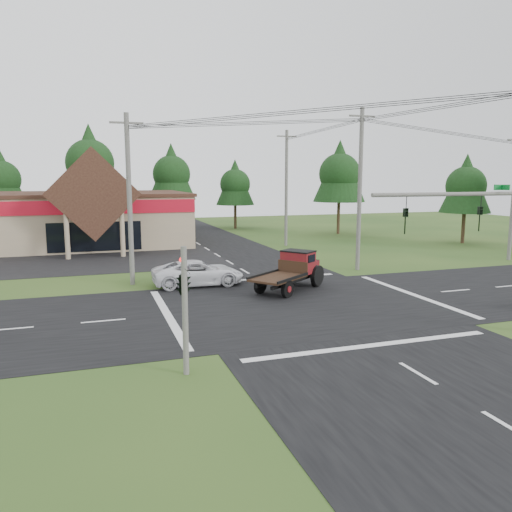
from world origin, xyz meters
name	(u,v)px	position (x,y,z in m)	size (l,w,h in m)	color
ground	(300,304)	(0.00, 0.00, 0.00)	(120.00, 120.00, 0.00)	#254518
road_ns	(300,304)	(0.00, 0.00, 0.01)	(12.00, 120.00, 0.02)	black
road_ew	(300,304)	(0.00, 0.00, 0.01)	(120.00, 12.00, 0.02)	black
parking_apron	(44,262)	(-14.00, 19.00, 0.01)	(28.00, 14.00, 0.02)	black
cvs_building	(32,218)	(-15.70, 29.57, 2.78)	(30.40, 18.20, 9.19)	tan
traffic_signal_mast	(505,232)	(5.82, -7.50, 4.43)	(8.12, 0.24, 7.00)	#595651
traffic_signal_corner	(183,272)	(-7.50, -7.32, 3.52)	(0.53, 2.48, 4.40)	#595651
utility_pole_nw	(129,198)	(-8.00, 8.00, 5.39)	(2.00, 0.30, 10.50)	#595651
utility_pole_ne	(360,189)	(8.00, 8.00, 5.89)	(2.00, 0.30, 11.50)	#595651
utility_pole_n	(286,187)	(8.00, 22.00, 5.74)	(2.00, 0.30, 11.20)	#595651
tree_row_b	(1,177)	(-20.00, 42.00, 6.70)	(5.60, 5.60, 10.10)	#332316
tree_row_c	(90,161)	(-10.00, 41.00, 8.72)	(7.28, 7.28, 13.13)	#332316
tree_row_d	(171,172)	(0.00, 42.00, 7.38)	(6.16, 6.16, 11.11)	#332316
tree_row_e	(235,183)	(8.00, 40.00, 6.03)	(5.04, 5.04, 9.09)	#332316
tree_side_ne	(340,172)	(18.00, 30.00, 7.38)	(6.16, 6.16, 11.11)	#332316
tree_side_e_near	(466,184)	(26.00, 18.00, 6.03)	(5.04, 5.04, 9.09)	#332316
antique_flatbed_truck	(288,271)	(0.65, 3.30, 1.16)	(2.12, 5.56, 2.32)	#5C0D17
white_pickup	(198,273)	(-4.13, 6.46, 0.79)	(2.61, 5.66, 1.57)	white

